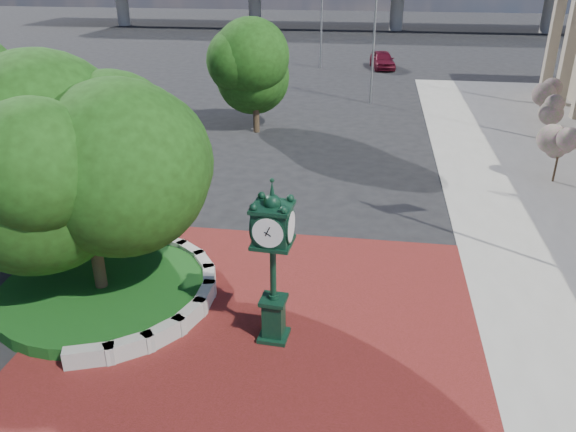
{
  "coord_description": "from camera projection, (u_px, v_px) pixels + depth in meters",
  "views": [
    {
      "loc": [
        2.75,
        -13.38,
        9.39
      ],
      "look_at": [
        0.44,
        1.5,
        2.4
      ],
      "focal_mm": 35.0,
      "sensor_mm": 36.0,
      "label": 1
    }
  ],
  "objects": [
    {
      "name": "plaza",
      "position": [
        258.0,
        331.0,
        15.42
      ],
      "size": [
        12.0,
        12.0,
        0.04
      ],
      "primitive_type": "cube",
      "color": "maroon",
      "rests_on": "ground"
    },
    {
      "name": "shrub_near",
      "position": [
        559.0,
        149.0,
        25.0
      ],
      "size": [
        1.2,
        1.2,
        2.2
      ],
      "color": "#38281C",
      "rests_on": "ground"
    },
    {
      "name": "street_lamp_near",
      "position": [
        378.0,
        28.0,
        37.27
      ],
      "size": [
        1.93,
        0.3,
        8.59
      ],
      "color": "slate",
      "rests_on": "ground"
    },
    {
      "name": "post_clock",
      "position": [
        273.0,
        257.0,
        14.12
      ],
      "size": [
        1.01,
        1.01,
        4.56
      ],
      "color": "black",
      "rests_on": "ground"
    },
    {
      "name": "ground",
      "position": [
        265.0,
        311.0,
        16.33
      ],
      "size": [
        200.0,
        200.0,
        0.0
      ],
      "primitive_type": "plane",
      "color": "black",
      "rests_on": "ground"
    },
    {
      "name": "shrub_mid",
      "position": [
        555.0,
        109.0,
        31.48
      ],
      "size": [
        1.2,
        1.2,
        2.2
      ],
      "color": "#38281C",
      "rests_on": "ground"
    },
    {
      "name": "shrub_far",
      "position": [
        547.0,
        97.0,
        34.18
      ],
      "size": [
        1.2,
        1.2,
        2.2
      ],
      "color": "#38281C",
      "rests_on": "ground"
    },
    {
      "name": "planter_wall",
      "position": [
        175.0,
        296.0,
        16.59
      ],
      "size": [
        2.96,
        6.77,
        0.54
      ],
      "color": "#9E9B93",
      "rests_on": "ground"
    },
    {
      "name": "tree_planter",
      "position": [
        85.0,
        182.0,
        15.46
      ],
      "size": [
        5.2,
        5.2,
        6.33
      ],
      "color": "#38281C",
      "rests_on": "ground"
    },
    {
      "name": "street_lamp_far",
      "position": [
        325.0,
        0.0,
        49.47
      ],
      "size": [
        2.24,
        0.57,
        10.01
      ],
      "color": "slate",
      "rests_on": "ground"
    },
    {
      "name": "grass_bed",
      "position": [
        103.0,
        291.0,
        16.94
      ],
      "size": [
        6.1,
        6.1,
        0.4
      ],
      "primitive_type": "cylinder",
      "color": "#134516",
      "rests_on": "ground"
    },
    {
      "name": "tree_street",
      "position": [
        255.0,
        76.0,
        31.66
      ],
      "size": [
        4.4,
        4.4,
        5.45
      ],
      "color": "#38281C",
      "rests_on": "ground"
    },
    {
      "name": "parked_car",
      "position": [
        382.0,
        60.0,
        51.32
      ],
      "size": [
        2.63,
        4.86,
        1.57
      ],
      "primitive_type": "imported",
      "rotation": [
        0.0,
        0.0,
        0.17
      ],
      "color": "#560C1D",
      "rests_on": "ground"
    }
  ]
}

